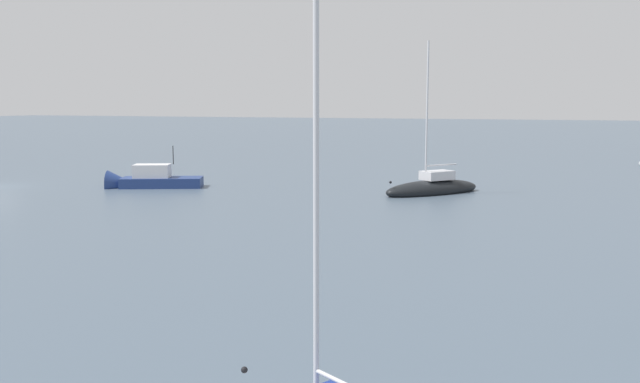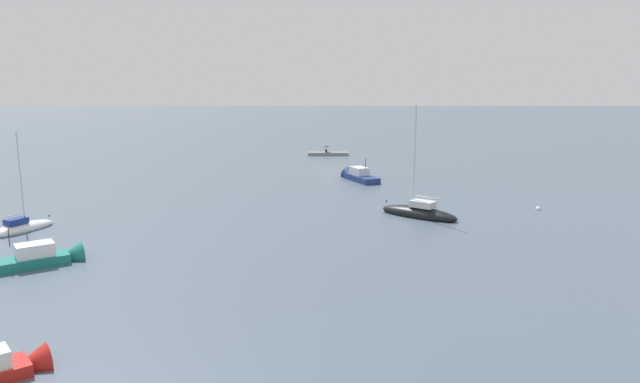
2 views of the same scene
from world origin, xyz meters
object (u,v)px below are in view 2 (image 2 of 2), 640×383
(sailboat_black_mid, at_px, (419,213))
(mooring_buoy_near, at_px, (538,209))
(person_seated_maroon_left, at_px, (326,151))
(umbrella_open_black, at_px, (326,146))
(sailboat_white_near, at_px, (20,228))
(motorboat_teal_near, at_px, (42,259))
(motorboat_navy_mid, at_px, (358,177))

(sailboat_black_mid, relative_size, mooring_buoy_near, 21.44)
(person_seated_maroon_left, relative_size, mooring_buoy_near, 1.32)
(person_seated_maroon_left, height_order, umbrella_open_black, umbrella_open_black)
(sailboat_white_near, bearing_deg, mooring_buoy_near, 38.59)
(person_seated_maroon_left, bearing_deg, sailboat_black_mid, 89.52)
(person_seated_maroon_left, xyz_separation_m, umbrella_open_black, (0.02, -0.12, 0.86))
(person_seated_maroon_left, height_order, motorboat_teal_near, motorboat_teal_near)
(motorboat_teal_near, distance_m, motorboat_navy_mid, 46.69)
(motorboat_navy_mid, height_order, mooring_buoy_near, motorboat_navy_mid)
(sailboat_white_near, distance_m, motorboat_navy_mid, 43.97)
(sailboat_black_mid, bearing_deg, umbrella_open_black, 48.73)
(motorboat_navy_mid, bearing_deg, person_seated_maroon_left, 74.49)
(person_seated_maroon_left, xyz_separation_m, sailboat_black_mid, (-9.58, 50.16, -0.44))
(sailboat_white_near, xyz_separation_m, sailboat_black_mid, (-38.16, -6.42, 0.09))
(person_seated_maroon_left, relative_size, umbrella_open_black, 0.57)
(person_seated_maroon_left, relative_size, sailboat_white_near, 0.08)
(umbrella_open_black, height_order, sailboat_black_mid, sailboat_black_mid)
(sailboat_black_mid, bearing_deg, mooring_buoy_near, -38.28)
(person_seated_maroon_left, height_order, sailboat_black_mid, sailboat_black_mid)
(umbrella_open_black, bearing_deg, motorboat_teal_near, 71.90)
(umbrella_open_black, distance_m, motorboat_teal_near, 69.83)
(umbrella_open_black, relative_size, sailboat_black_mid, 0.11)
(motorboat_teal_near, bearing_deg, sailboat_black_mid, 81.87)
(mooring_buoy_near, bearing_deg, sailboat_black_mid, 13.80)
(motorboat_teal_near, height_order, motorboat_navy_mid, motorboat_navy_mid)
(sailboat_white_near, bearing_deg, umbrella_open_black, 91.18)
(sailboat_white_near, height_order, mooring_buoy_near, sailboat_white_near)
(umbrella_open_black, bearing_deg, person_seated_maroon_left, 97.50)
(person_seated_maroon_left, xyz_separation_m, sailboat_white_near, (28.58, 56.57, -0.53))
(person_seated_maroon_left, height_order, motorboat_navy_mid, motorboat_navy_mid)
(umbrella_open_black, bearing_deg, sailboat_white_near, 63.26)
(person_seated_maroon_left, bearing_deg, mooring_buoy_near, 105.00)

